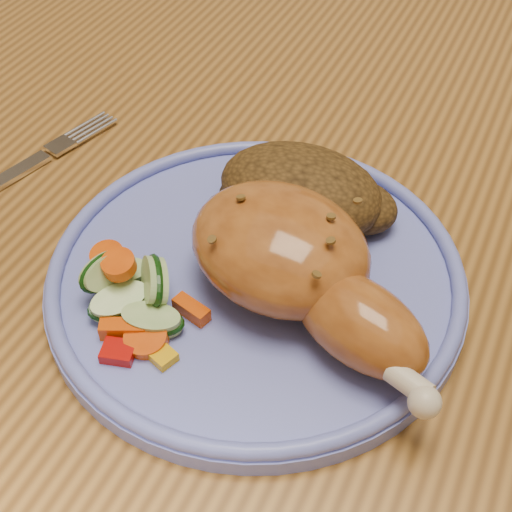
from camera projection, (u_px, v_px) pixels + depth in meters
name	position (u px, v px, depth m)	size (l,w,h in m)	color
dining_table	(358.00, 262.00, 0.59)	(0.90, 1.40, 0.75)	#946127
chair_far	(480.00, 76.00, 1.11)	(0.42, 0.42, 0.91)	#4C2D16
plate	(256.00, 279.00, 0.46)	(0.27, 0.27, 0.01)	#6672D3
plate_rim	(256.00, 267.00, 0.45)	(0.27, 0.27, 0.01)	#6672D3
chicken_leg	(298.00, 265.00, 0.42)	(0.18, 0.13, 0.06)	#AF6124
rice_pilaf	(304.00, 193.00, 0.48)	(0.12, 0.08, 0.05)	#4E3313
vegetable_pile	(131.00, 293.00, 0.43)	(0.09, 0.08, 0.04)	#A50A05
fork	(14.00, 174.00, 0.54)	(0.06, 0.16, 0.00)	silver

